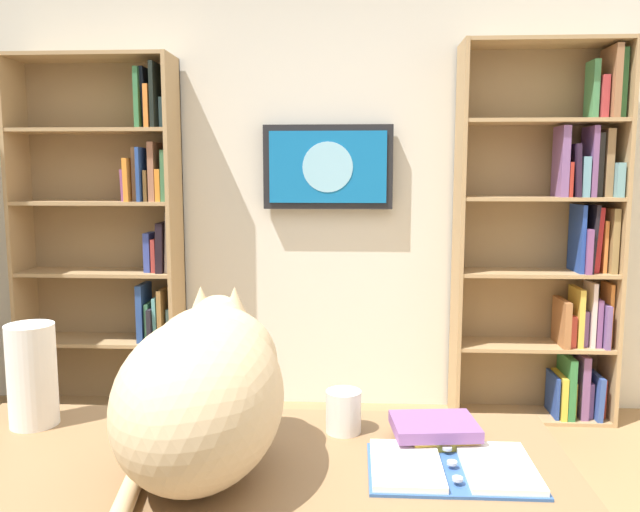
% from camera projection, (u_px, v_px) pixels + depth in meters
% --- Properties ---
extents(wall_back, '(4.52, 0.06, 2.70)m').
position_uv_depth(wall_back, '(315.00, 174.00, 3.60)').
color(wall_back, silver).
rests_on(wall_back, ground).
extents(bookshelf_left, '(0.86, 0.28, 2.03)m').
position_uv_depth(bookshelf_left, '(557.00, 242.00, 3.41)').
color(bookshelf_left, tan).
rests_on(bookshelf_left, ground).
extents(bookshelf_right, '(0.91, 0.28, 1.99)m').
position_uv_depth(bookshelf_right, '(117.00, 239.00, 3.55)').
color(bookshelf_right, tan).
rests_on(bookshelf_right, ground).
extents(wall_mounted_tv, '(0.72, 0.07, 0.47)m').
position_uv_depth(wall_mounted_tv, '(328.00, 167.00, 3.51)').
color(wall_mounted_tv, black).
extents(cat, '(0.31, 0.60, 0.35)m').
position_uv_depth(cat, '(204.00, 387.00, 1.23)').
color(cat, '#D1B284').
rests_on(cat, desk).
extents(open_binder, '(0.33, 0.22, 0.02)m').
position_uv_depth(open_binder, '(452.00, 467.00, 1.24)').
color(open_binder, '#335999').
rests_on(open_binder, desk).
extents(paper_towel_roll, '(0.11, 0.11, 0.24)m').
position_uv_depth(paper_towel_roll, '(32.00, 375.00, 1.46)').
color(paper_towel_roll, white).
rests_on(paper_towel_roll, desk).
extents(coffee_mug, '(0.08, 0.08, 0.10)m').
position_uv_depth(coffee_mug, '(344.00, 411.00, 1.43)').
color(coffee_mug, white).
rests_on(coffee_mug, desk).
extents(desk_book_stack, '(0.19, 0.15, 0.05)m').
position_uv_depth(desk_book_stack, '(437.00, 431.00, 1.37)').
color(desk_book_stack, gold).
rests_on(desk_book_stack, desk).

